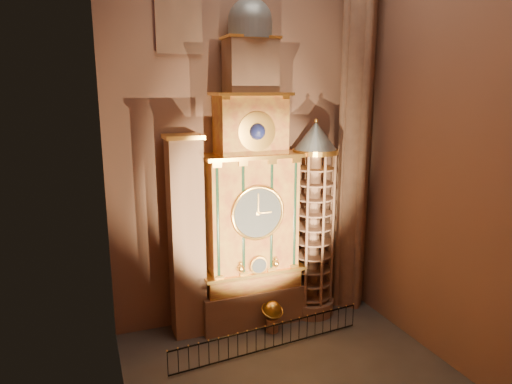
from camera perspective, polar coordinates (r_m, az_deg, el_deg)
name	(u,v)px	position (r m, az deg, el deg)	size (l,w,h in m)	color
floor	(290,372)	(21.86, 4.31, -21.47)	(14.00, 14.00, 0.00)	#383330
wall_back	(244,115)	(23.67, -1.57, 9.63)	(22.00, 22.00, 0.00)	#90624D
wall_left	(108,128)	(16.34, -17.99, 7.66)	(22.00, 22.00, 0.00)	#90624D
wall_right	(436,118)	(22.12, 21.61, 8.55)	(22.00, 22.00, 0.00)	#90624D
astronomical_clock	(251,201)	(23.34, -0.65, -1.15)	(5.60, 2.41, 16.70)	#8C634C
portrait_tower	(186,237)	(22.86, -8.70, -5.59)	(1.80, 1.60, 10.20)	#8C634C
stair_turret	(313,222)	(24.88, 7.16, -3.74)	(2.50, 2.50, 10.80)	#8C634C
gothic_pier	(356,113)	(25.51, 12.42, 9.56)	(2.04, 2.04, 22.00)	#8C634C
celestial_globe	(272,314)	(24.28, 2.06, -14.94)	(1.33, 1.28, 1.67)	#8C634C
iron_railing	(269,338)	(22.91, 1.69, -17.73)	(9.91, 0.91, 1.22)	black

